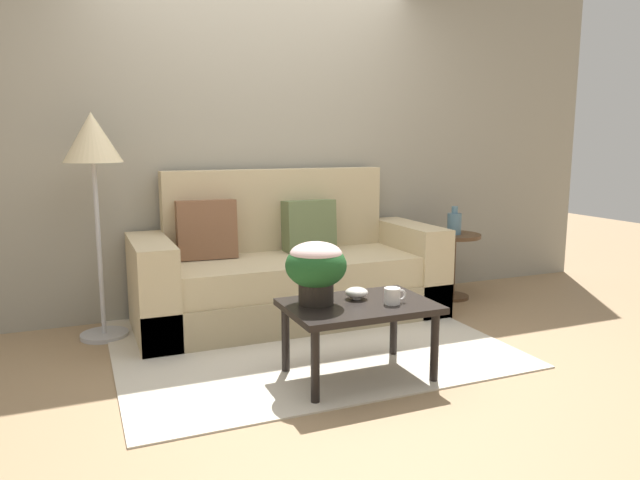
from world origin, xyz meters
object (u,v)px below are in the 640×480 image
(couch, at_px, (288,274))
(side_table, at_px, (453,254))
(coffee_mug, at_px, (393,296))
(snack_bowl, at_px, (357,293))
(floor_lamp, at_px, (93,152))
(table_vase, at_px, (454,223))
(potted_plant, at_px, (316,266))
(coffee_table, at_px, (359,312))

(couch, distance_m, side_table, 1.46)
(coffee_mug, relative_size, snack_bowl, 1.01)
(floor_lamp, bearing_deg, table_vase, -1.71)
(floor_lamp, distance_m, table_vase, 2.81)
(couch, bearing_deg, coffee_mug, -83.40)
(floor_lamp, bearing_deg, potted_plant, -48.62)
(side_table, height_order, table_vase, table_vase)
(side_table, xyz_separation_m, table_vase, (-0.01, -0.02, 0.26))
(side_table, relative_size, snack_bowl, 4.21)
(coffee_table, relative_size, snack_bowl, 6.22)
(couch, bearing_deg, potted_plant, -101.91)
(coffee_table, height_order, potted_plant, potted_plant)
(side_table, height_order, snack_bowl, side_table)
(couch, distance_m, floor_lamp, 1.58)
(snack_bowl, bearing_deg, coffee_table, -107.03)
(side_table, relative_size, floor_lamp, 0.37)
(floor_lamp, relative_size, snack_bowl, 11.46)
(couch, distance_m, coffee_mug, 1.31)
(side_table, height_order, coffee_mug, side_table)
(couch, relative_size, coffee_mug, 16.99)
(side_table, xyz_separation_m, floor_lamp, (-2.76, 0.06, 0.86))
(floor_lamp, bearing_deg, side_table, -1.35)
(coffee_table, distance_m, side_table, 1.91)
(snack_bowl, relative_size, table_vase, 0.56)
(potted_plant, relative_size, coffee_mug, 2.62)
(snack_bowl, bearing_deg, floor_lamp, 137.61)
(couch, relative_size, side_table, 4.07)
(coffee_mug, relative_size, table_vase, 0.57)
(couch, height_order, coffee_table, couch)
(side_table, height_order, floor_lamp, floor_lamp)
(couch, height_order, table_vase, couch)
(side_table, relative_size, coffee_mug, 4.17)
(floor_lamp, relative_size, potted_plant, 4.34)
(potted_plant, height_order, coffee_mug, potted_plant)
(coffee_mug, distance_m, snack_bowl, 0.22)
(floor_lamp, height_order, table_vase, floor_lamp)
(potted_plant, bearing_deg, table_vase, 33.45)
(couch, relative_size, floor_lamp, 1.50)
(potted_plant, xyz_separation_m, coffee_mug, (0.39, -0.16, -0.17))
(floor_lamp, relative_size, table_vase, 6.47)
(coffee_table, xyz_separation_m, floor_lamp, (-1.28, 1.27, 0.86))
(side_table, bearing_deg, table_vase, -115.92)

